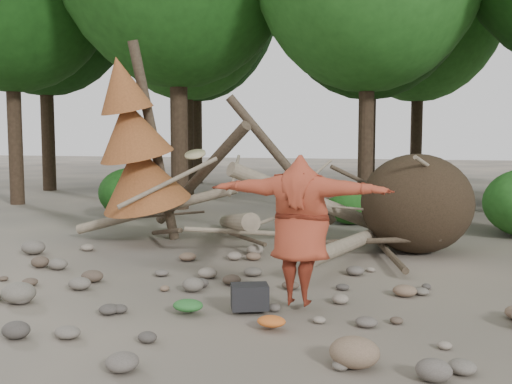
% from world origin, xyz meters
% --- Properties ---
extents(ground, '(120.00, 120.00, 0.00)m').
position_xyz_m(ground, '(0.00, 0.00, 0.00)').
color(ground, '#514C44').
rests_on(ground, ground).
extents(deadfall_pile, '(8.55, 5.24, 3.30)m').
position_xyz_m(deadfall_pile, '(2.02, 4.24, 0.95)').
color(deadfall_pile, '#332619').
rests_on(deadfall_pile, ground).
extents(dead_conifer, '(2.06, 2.16, 4.35)m').
position_xyz_m(dead_conifer, '(-3.12, 3.37, 2.11)').
color(dead_conifer, '#4C3F30').
rests_on(dead_conifer, ground).
extents(bush_left, '(1.80, 1.80, 1.44)m').
position_xyz_m(bush_left, '(-5.50, 7.20, 0.72)').
color(bush_left, '#184913').
rests_on(bush_left, ground).
extents(bush_mid, '(1.40, 1.40, 1.12)m').
position_xyz_m(bush_mid, '(0.80, 7.80, 0.56)').
color(bush_mid, '#215D1B').
rests_on(bush_mid, ground).
extents(frisbee_thrower, '(2.87, 0.77, 2.06)m').
position_xyz_m(frisbee_thrower, '(1.27, -0.11, 1.07)').
color(frisbee_thrower, '#9B3823').
rests_on(frisbee_thrower, ground).
extents(backpack, '(0.57, 0.49, 0.32)m').
position_xyz_m(backpack, '(0.69, -0.46, 0.16)').
color(backpack, black).
rests_on(backpack, ground).
extents(cloth_green, '(0.40, 0.33, 0.15)m').
position_xyz_m(cloth_green, '(-0.05, -0.78, 0.07)').
color(cloth_green, '#29672B').
rests_on(cloth_green, ground).
extents(cloth_orange, '(0.35, 0.28, 0.13)m').
position_xyz_m(cloth_orange, '(1.15, -1.04, 0.06)').
color(cloth_orange, '#C45C21').
rests_on(cloth_orange, ground).
extents(boulder_front_left, '(0.48, 0.43, 0.29)m').
position_xyz_m(boulder_front_left, '(-2.50, -1.01, 0.14)').
color(boulder_front_left, '#6B6559').
rests_on(boulder_front_left, ground).
extents(boulder_front_right, '(0.50, 0.45, 0.30)m').
position_xyz_m(boulder_front_right, '(2.24, -1.83, 0.15)').
color(boulder_front_right, '#7E654F').
rests_on(boulder_front_right, ground).
extents(boulder_mid_left, '(0.47, 0.43, 0.28)m').
position_xyz_m(boulder_mid_left, '(-4.58, 1.86, 0.14)').
color(boulder_mid_left, '#676057').
rests_on(boulder_mid_left, ground).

